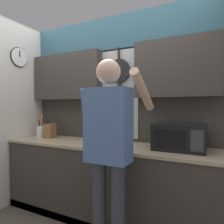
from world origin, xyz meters
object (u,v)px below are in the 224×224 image
object	(u,v)px
person	(109,140)
utensil_crock	(41,131)
microwave	(179,137)
knife_block	(50,130)

from	to	relation	value
person	utensil_crock	bearing A→B (deg)	157.55
microwave	utensil_crock	xyz separation A→B (m)	(-1.92, 0.00, -0.04)
microwave	person	xyz separation A→B (m)	(-0.51, -0.58, 0.02)
knife_block	utensil_crock	distance (m)	0.18
person	microwave	bearing A→B (deg)	48.95
utensil_crock	person	distance (m)	1.53
microwave	knife_block	bearing A→B (deg)	179.99
knife_block	person	world-z (taller)	person
utensil_crock	person	bearing A→B (deg)	-22.45
knife_block	utensil_crock	world-z (taller)	utensil_crock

